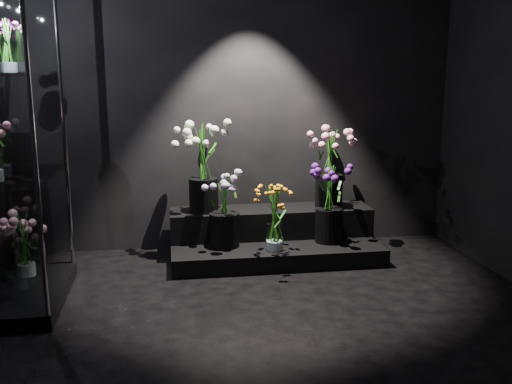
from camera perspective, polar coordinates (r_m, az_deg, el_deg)
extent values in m
plane|color=black|center=(3.54, 1.77, -14.90)|extent=(4.00, 4.00, 0.00)
plane|color=black|center=(5.14, -2.28, 9.84)|extent=(4.00, 0.00, 4.00)
plane|color=black|center=(1.26, 19.06, 1.62)|extent=(4.00, 0.00, 4.00)
cube|color=black|center=(4.98, 1.89, -5.79)|extent=(1.79, 0.79, 0.15)
cube|color=black|center=(5.11, 1.50, -2.99)|extent=(1.79, 0.40, 0.25)
cube|color=black|center=(4.42, -22.60, -9.48)|extent=(0.63, 1.05, 0.11)
cube|color=white|center=(4.19, -23.55, 1.33)|extent=(0.57, 0.99, 0.01)
cylinder|color=white|center=(4.70, 1.86, -4.53)|extent=(0.14, 0.14, 0.22)
cylinder|color=black|center=(4.80, -3.17, -3.78)|extent=(0.25, 0.25, 0.29)
cylinder|color=black|center=(4.95, 7.28, -3.30)|extent=(0.23, 0.23, 0.30)
cylinder|color=black|center=(4.96, -5.25, -0.28)|extent=(0.25, 0.25, 0.29)
cylinder|color=black|center=(5.14, 7.30, 0.12)|extent=(0.24, 0.24, 0.30)
cylinder|color=white|center=(4.26, -23.49, 12.24)|extent=(0.11, 0.11, 0.20)
cylinder|color=white|center=(4.57, -22.04, -6.16)|extent=(0.14, 0.14, 0.28)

